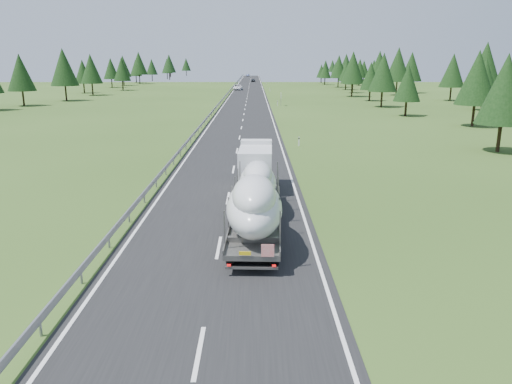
{
  "coord_description": "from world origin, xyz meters",
  "views": [
    {
      "loc": [
        1.72,
        -22.69,
        8.76
      ],
      "look_at": [
        1.82,
        3.84,
        1.79
      ],
      "focal_mm": 35.0,
      "sensor_mm": 36.0,
      "label": 1
    }
  ],
  "objects_px": {
    "distant_car_dark": "(253,80)",
    "distant_car_blue": "(248,75)",
    "boat_truck": "(256,188)",
    "distant_van": "(238,87)",
    "highway_sign": "(281,97)"
  },
  "relations": [
    {
      "from": "distant_car_blue",
      "to": "boat_truck",
      "type": "bearing_deg",
      "value": -84.22
    },
    {
      "from": "boat_truck",
      "to": "distant_car_blue",
      "type": "distance_m",
      "value": 279.58
    },
    {
      "from": "distant_van",
      "to": "distant_car_dark",
      "type": "height_order",
      "value": "distant_van"
    },
    {
      "from": "distant_car_dark",
      "to": "distant_van",
      "type": "bearing_deg",
      "value": -92.07
    },
    {
      "from": "distant_car_blue",
      "to": "distant_car_dark",
      "type": "bearing_deg",
      "value": -82.7
    },
    {
      "from": "boat_truck",
      "to": "distant_van",
      "type": "distance_m",
      "value": 133.21
    },
    {
      "from": "boat_truck",
      "to": "distant_van",
      "type": "height_order",
      "value": "boat_truck"
    },
    {
      "from": "highway_sign",
      "to": "boat_truck",
      "type": "bearing_deg",
      "value": -94.05
    },
    {
      "from": "distant_van",
      "to": "distant_car_dark",
      "type": "xyz_separation_m",
      "value": [
        4.76,
        64.0,
        -0.13
      ]
    },
    {
      "from": "boat_truck",
      "to": "distant_van",
      "type": "bearing_deg",
      "value": 92.25
    },
    {
      "from": "distant_car_dark",
      "to": "distant_car_blue",
      "type": "height_order",
      "value": "distant_car_dark"
    },
    {
      "from": "highway_sign",
      "to": "distant_van",
      "type": "relative_size",
      "value": 0.44
    },
    {
      "from": "distant_van",
      "to": "distant_car_blue",
      "type": "relative_size",
      "value": 1.43
    },
    {
      "from": "distant_car_dark",
      "to": "distant_car_blue",
      "type": "bearing_deg",
      "value": 94.47
    },
    {
      "from": "highway_sign",
      "to": "distant_car_blue",
      "type": "height_order",
      "value": "highway_sign"
    }
  ]
}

